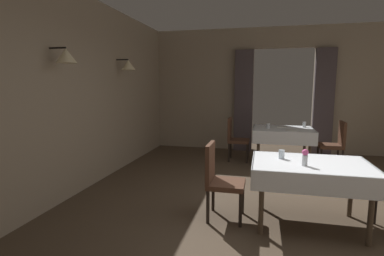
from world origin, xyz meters
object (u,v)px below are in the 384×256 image
at_px(dining_table_mid, 311,170).
at_px(plate_far_d, 291,130).
at_px(chair_mid_left, 220,177).
at_px(flower_vase_mid, 305,157).
at_px(glass_mid_b, 282,154).
at_px(plate_far_b, 282,127).
at_px(glass_far_c, 304,125).
at_px(chair_far_left, 235,137).
at_px(chair_far_right, 335,142).
at_px(dining_table_far, 283,133).
at_px(glass_far_a, 268,126).

distance_m(dining_table_mid, plate_far_d, 2.47).
xyz_separation_m(chair_mid_left, flower_vase_mid, (0.95, -0.11, 0.33)).
bearing_deg(glass_mid_b, plate_far_b, 86.63).
xyz_separation_m(flower_vase_mid, glass_far_c, (0.39, 3.18, -0.04)).
relative_size(dining_table_mid, glass_far_c, 11.50).
xyz_separation_m(chair_far_left, glass_far_c, (1.42, 0.17, 0.29)).
bearing_deg(plate_far_d, chair_far_right, 15.36).
bearing_deg(glass_far_c, chair_far_left, -173.06).
bearing_deg(dining_table_far, chair_far_left, 176.17).
bearing_deg(plate_far_b, glass_far_c, 14.91).
height_order(flower_vase_mid, glass_mid_b, flower_vase_mid).
bearing_deg(dining_table_far, glass_far_a, -165.79).
relative_size(glass_far_c, plate_far_d, 0.49).
relative_size(dining_table_far, glass_far_a, 11.90).
distance_m(glass_far_a, glass_far_c, 0.80).
xyz_separation_m(glass_mid_b, plate_far_d, (0.31, 2.36, -0.05)).
xyz_separation_m(glass_mid_b, glass_far_c, (0.62, 2.91, 0.00)).
xyz_separation_m(dining_table_mid, chair_mid_left, (-1.04, -0.05, -0.15)).
bearing_deg(dining_table_mid, glass_far_c, 84.25).
xyz_separation_m(glass_mid_b, glass_far_a, (-0.12, 2.59, -0.00)).
xyz_separation_m(dining_table_mid, plate_far_d, (-0.01, 2.46, 0.10)).
height_order(chair_far_left, plate_far_b, chair_far_left).
bearing_deg(chair_mid_left, dining_table_mid, 2.88).
distance_m(glass_mid_b, glass_far_c, 2.97).
xyz_separation_m(dining_table_mid, chair_far_right, (0.85, 2.70, -0.15)).
height_order(dining_table_mid, chair_mid_left, chair_mid_left).
bearing_deg(chair_mid_left, dining_table_far, 72.27).
relative_size(chair_mid_left, glass_far_c, 8.17).
relative_size(chair_far_left, plate_far_b, 4.93).
relative_size(chair_far_left, glass_far_a, 9.22).
bearing_deg(dining_table_mid, chair_far_right, 72.54).
xyz_separation_m(chair_far_right, plate_far_d, (-0.85, -0.23, 0.24)).
distance_m(chair_far_left, glass_far_c, 1.46).
relative_size(chair_far_right, glass_far_a, 9.22).
bearing_deg(chair_mid_left, chair_far_left, 91.58).
xyz_separation_m(flower_vase_mid, glass_far_a, (-0.35, 2.86, -0.05)).
bearing_deg(glass_far_c, dining_table_mid, -95.75).
distance_m(dining_table_mid, dining_table_far, 2.78).
xyz_separation_m(dining_table_far, glass_mid_b, (-0.18, -2.67, 0.15)).
height_order(chair_far_left, glass_far_a, chair_far_left).
height_order(flower_vase_mid, glass_far_a, flower_vase_mid).
distance_m(dining_table_far, chair_far_left, 1.00).
xyz_separation_m(chair_far_left, chair_far_right, (1.97, -0.14, 0.00)).
distance_m(dining_table_far, flower_vase_mid, 2.94).
xyz_separation_m(glass_far_a, glass_far_c, (0.74, 0.32, 0.01)).
height_order(chair_far_left, glass_far_c, chair_far_left).
height_order(dining_table_mid, dining_table_far, same).
distance_m(dining_table_far, plate_far_b, 0.16).
bearing_deg(dining_table_mid, flower_vase_mid, -119.19).
relative_size(dining_table_mid, plate_far_d, 5.63).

